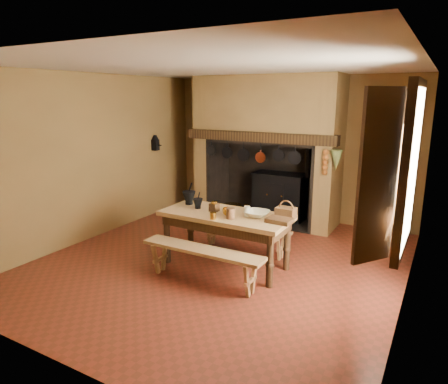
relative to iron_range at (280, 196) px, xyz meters
name	(u,v)px	position (x,y,z in m)	size (l,w,h in m)	color
floor	(221,262)	(0.04, -2.45, -0.48)	(5.50, 5.50, 0.00)	maroon
ceiling	(221,67)	(0.04, -2.45, 2.32)	(5.50, 5.50, 0.00)	silver
back_wall	(289,148)	(0.04, 0.30, 0.92)	(5.00, 0.02, 2.80)	brown
wall_left	(94,157)	(-2.46, -2.45, 0.92)	(0.02, 5.50, 2.80)	brown
wall_right	(415,190)	(2.54, -2.45, 0.92)	(0.02, 5.50, 2.80)	brown
wall_front	(56,222)	(0.04, -5.20, 0.92)	(5.00, 0.02, 2.80)	brown
chimney_breast	(267,128)	(-0.26, -0.14, 1.33)	(2.95, 0.96, 2.80)	brown
iron_range	(280,196)	(0.00, 0.00, 0.00)	(1.12, 0.55, 1.60)	black
hearth_pans	(230,210)	(-1.01, -0.23, -0.39)	(0.51, 0.62, 0.20)	gold
hanging_pans	(254,155)	(-0.30, -0.64, 0.88)	(1.92, 0.29, 0.27)	black
onion_string	(325,163)	(1.04, -0.66, 0.85)	(0.12, 0.10, 0.46)	#A6671E
herb_bunch	(336,160)	(1.22, -0.66, 0.90)	(0.20, 0.20, 0.35)	#4E592A
window	(399,167)	(2.39, -2.85, 1.22)	(0.39, 1.75, 1.76)	white
wall_coffee_mill	(155,142)	(-2.38, -0.90, 1.03)	(0.23, 0.16, 0.31)	black
work_table	(226,222)	(0.17, -2.53, 0.19)	(1.84, 0.82, 0.80)	#A98E4D
bench_front	(202,257)	(0.17, -3.16, -0.12)	(1.73, 0.30, 0.49)	#A98E4D
bench_back	(245,233)	(0.17, -1.91, -0.17)	(1.50, 0.26, 0.42)	#A98E4D
mortar_large	(189,197)	(-0.56, -2.38, 0.43)	(0.20, 0.20, 0.34)	black
mortar_small	(198,203)	(-0.31, -2.51, 0.40)	(0.15, 0.15, 0.25)	black
coffee_grinder	(214,207)	(-0.02, -2.52, 0.38)	(0.16, 0.12, 0.18)	#352211
brass_mug_a	(213,216)	(0.16, -2.86, 0.36)	(0.08, 0.08, 0.10)	gold
brass_mug_b	(247,208)	(0.36, -2.25, 0.36)	(0.07, 0.07, 0.08)	gold
mixing_bowl	(257,214)	(0.62, -2.46, 0.36)	(0.33, 0.33, 0.08)	#B9B28E
stoneware_crock	(231,213)	(0.35, -2.72, 0.39)	(0.12, 0.12, 0.15)	#52321E
glass_jar	(247,211)	(0.50, -2.52, 0.39)	(0.08, 0.08, 0.15)	beige
wicker_basket	(286,212)	(0.99, -2.32, 0.40)	(0.27, 0.20, 0.25)	#442814
wooden_tray	(280,220)	(0.99, -2.55, 0.34)	(0.33, 0.23, 0.06)	#352211
brass_cup	(227,212)	(0.23, -2.60, 0.37)	(0.13, 0.13, 0.10)	gold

